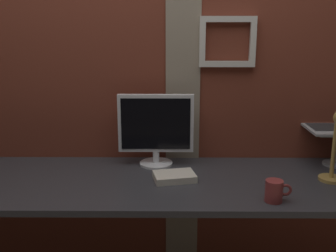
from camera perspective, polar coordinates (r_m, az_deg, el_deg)
The scene contains 6 objects.
brick_wall_back at distance 2.29m, azimuth -3.56°, elevation 7.07°, with size 3.73×0.16×2.46m.
desk at distance 2.03m, azimuth -0.02°, elevation -9.35°, with size 2.40×0.69×0.77m.
monitor at distance 2.15m, azimuth -1.75°, elevation -0.10°, with size 0.40×0.18×0.39m.
laptop at distance 2.39m, azimuth 22.69°, elevation 1.04°, with size 0.34×0.33×0.21m.
coffee_mug at distance 1.81m, azimuth 14.92°, elevation -8.92°, with size 0.12×0.08×0.10m.
paper_clutter_stack at distance 2.00m, azimuth 0.92°, elevation -7.21°, with size 0.20×0.14×0.03m, color silver.
Camera 1 is at (0.16, -1.90, 1.51)m, focal length 42.83 mm.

